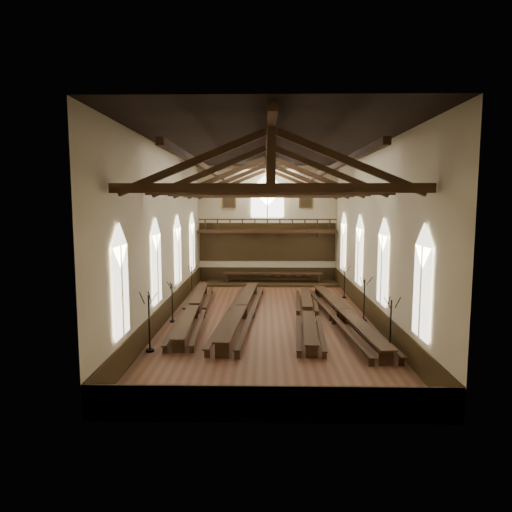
{
  "coord_description": "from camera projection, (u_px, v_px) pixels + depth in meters",
  "views": [
    {
      "loc": [
        -0.24,
        -26.6,
        6.9
      ],
      "look_at": [
        -0.77,
        1.5,
        3.57
      ],
      "focal_mm": 32.0,
      "sensor_mm": 36.0,
      "label": 1
    }
  ],
  "objects": [
    {
      "name": "end_window",
      "position": [
        267.0,
        198.0,
        39.17
      ],
      "size": [
        2.8,
        0.12,
        3.8
      ],
      "color": "white",
      "rests_on": "room_walls"
    },
    {
      "name": "candelabrum_right_near",
      "position": [
        390.0,
        336.0,
        20.93
      ],
      "size": [
        0.8,
        0.74,
        2.62
      ],
      "color": "black",
      "rests_on": "ground"
    },
    {
      "name": "refectory_row_d",
      "position": [
        344.0,
        313.0,
        26.22
      ],
      "size": [
        2.2,
        14.85,
        0.79
      ],
      "color": "#3A2512",
      "rests_on": "ground"
    },
    {
      "name": "high_chairs",
      "position": [
        273.0,
        274.0,
        39.24
      ],
      "size": [
        6.75,
        0.46,
        0.96
      ],
      "color": "#3A2512",
      "rests_on": "dais"
    },
    {
      "name": "candelabrum_left_near",
      "position": [
        149.0,
        334.0,
        21.05
      ],
      "size": [
        0.86,
        0.8,
        2.83
      ],
      "color": "black",
      "rests_on": "ground"
    },
    {
      "name": "side_windows",
      "position": [
        269.0,
        256.0,
        26.77
      ],
      "size": [
        11.85,
        19.8,
        4.5
      ],
      "color": "white",
      "rests_on": "room_walls"
    },
    {
      "name": "refectory_row_c",
      "position": [
        308.0,
        312.0,
        26.74
      ],
      "size": [
        1.81,
        13.85,
        0.68
      ],
      "color": "#3A2512",
      "rests_on": "ground"
    },
    {
      "name": "candelabrum_left_mid",
      "position": [
        172.0,
        310.0,
        26.29
      ],
      "size": [
        0.72,
        0.68,
        2.38
      ],
      "color": "black",
      "rests_on": "ground"
    },
    {
      "name": "candelabrum_left_far",
      "position": [
        192.0,
        287.0,
        33.35
      ],
      "size": [
        0.67,
        0.7,
        2.31
      ],
      "color": "black",
      "rests_on": "ground"
    },
    {
      "name": "candelabrum_right_mid",
      "position": [
        364.0,
        308.0,
        26.45
      ],
      "size": [
        0.73,
        0.8,
        2.62
      ],
      "color": "black",
      "rests_on": "ground"
    },
    {
      "name": "refectory_row_b",
      "position": [
        242.0,
        308.0,
        27.29
      ],
      "size": [
        2.17,
        15.1,
        0.81
      ],
      "color": "#3A2512",
      "rests_on": "ground"
    },
    {
      "name": "refectory_row_a",
      "position": [
        193.0,
        307.0,
        27.7
      ],
      "size": [
        1.85,
        14.38,
        0.74
      ],
      "color": "#3A2512",
      "rests_on": "ground"
    },
    {
      "name": "dais",
      "position": [
        273.0,
        283.0,
        38.51
      ],
      "size": [
        11.4,
        2.8,
        0.19
      ],
      "primitive_type": "cube",
      "color": "#352510",
      "rests_on": "ground"
    },
    {
      "name": "minstrels_gallery",
      "position": [
        267.0,
        237.0,
        39.33
      ],
      "size": [
        11.8,
        1.24,
        3.7
      ],
      "color": "#3A2512",
      "rests_on": "room_walls"
    },
    {
      "name": "high_table",
      "position": [
        273.0,
        274.0,
        38.43
      ],
      "size": [
        8.34,
        1.19,
        0.78
      ],
      "color": "#3A2512",
      "rests_on": "dais"
    },
    {
      "name": "wainscot_band",
      "position": [
        268.0,
        308.0,
        27.14
      ],
      "size": [
        12.0,
        26.0,
        1.2
      ],
      "color": "#352510",
      "rests_on": "ground"
    },
    {
      "name": "roof_trusses",
      "position": [
        269.0,
        179.0,
        26.25
      ],
      "size": [
        11.7,
        25.7,
        2.8
      ],
      "color": "#3A2512",
      "rests_on": "room_walls"
    },
    {
      "name": "portraits",
      "position": [
        267.0,
        200.0,
        39.18
      ],
      "size": [
        7.75,
        0.09,
        1.45
      ],
      "color": "brown",
      "rests_on": "room_walls"
    },
    {
      "name": "ground",
      "position": [
        268.0,
        318.0,
        27.21
      ],
      "size": [
        26.0,
        26.0,
        0.0
      ],
      "primitive_type": "plane",
      "color": "brown",
      "rests_on": "ground"
    },
    {
      "name": "room_walls",
      "position": [
        269.0,
        210.0,
        26.45
      ],
      "size": [
        26.0,
        26.0,
        26.0
      ],
      "color": "beige",
      "rests_on": "ground"
    },
    {
      "name": "candelabrum_right_far",
      "position": [
        344.0,
        288.0,
        32.92
      ],
      "size": [
        0.69,
        0.7,
        2.36
      ],
      "color": "black",
      "rests_on": "ground"
    }
  ]
}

